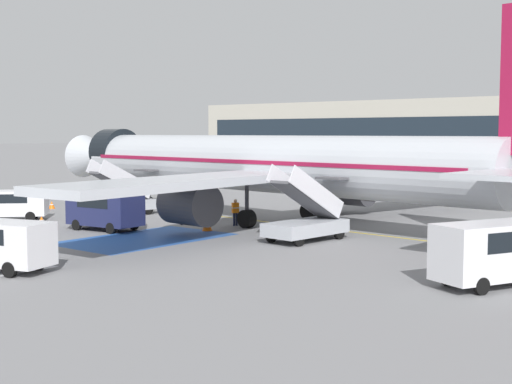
{
  "coord_description": "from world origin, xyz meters",
  "views": [
    {
      "loc": [
        28.52,
        -36.35,
        5.75
      ],
      "look_at": [
        1.03,
        -3.02,
        2.13
      ],
      "focal_mm": 50.0,
      "sensor_mm": 36.0,
      "label": 1
    }
  ],
  "objects_px": {
    "fuel_tanker": "(504,181)",
    "traffic_cone_0": "(52,205)",
    "boarding_stairs_forward": "(121,201)",
    "airliner": "(269,165)",
    "service_van_2": "(10,202)",
    "traffic_cone_1": "(42,221)",
    "traffic_cone_2": "(207,225)",
    "boarding_stairs_aft": "(306,222)",
    "service_van_3": "(105,207)",
    "service_van_1": "(496,249)",
    "ground_crew_1": "(181,208)",
    "ground_crew_0": "(235,211)"
  },
  "relations": [
    {
      "from": "service_van_3",
      "to": "service_van_2",
      "type": "bearing_deg",
      "value": -91.04
    },
    {
      "from": "traffic_cone_0",
      "to": "traffic_cone_1",
      "type": "bearing_deg",
      "value": -37.9
    },
    {
      "from": "ground_crew_0",
      "to": "ground_crew_1",
      "type": "relative_size",
      "value": 0.89
    },
    {
      "from": "boarding_stairs_aft",
      "to": "ground_crew_0",
      "type": "relative_size",
      "value": 3.25
    },
    {
      "from": "boarding_stairs_forward",
      "to": "boarding_stairs_aft",
      "type": "height_order",
      "value": "boarding_stairs_aft"
    },
    {
      "from": "airliner",
      "to": "service_van_3",
      "type": "bearing_deg",
      "value": 154.73
    },
    {
      "from": "service_van_3",
      "to": "ground_crew_1",
      "type": "distance_m",
      "value": 4.89
    },
    {
      "from": "ground_crew_0",
      "to": "airliner",
      "type": "bearing_deg",
      "value": -168.33
    },
    {
      "from": "boarding_stairs_aft",
      "to": "service_van_1",
      "type": "distance_m",
      "value": 12.88
    },
    {
      "from": "boarding_stairs_forward",
      "to": "boarding_stairs_aft",
      "type": "xyz_separation_m",
      "value": [
        16.69,
        -1.3,
        0.02
      ]
    },
    {
      "from": "ground_crew_1",
      "to": "fuel_tanker",
      "type": "bearing_deg",
      "value": -84.81
    },
    {
      "from": "boarding_stairs_aft",
      "to": "traffic_cone_0",
      "type": "height_order",
      "value": "boarding_stairs_aft"
    },
    {
      "from": "boarding_stairs_forward",
      "to": "traffic_cone_1",
      "type": "relative_size",
      "value": 8.85
    },
    {
      "from": "service_van_2",
      "to": "fuel_tanker",
      "type": "bearing_deg",
      "value": 100.55
    },
    {
      "from": "fuel_tanker",
      "to": "traffic_cone_0",
      "type": "relative_size",
      "value": 18.55
    },
    {
      "from": "service_van_3",
      "to": "ground_crew_1",
      "type": "relative_size",
      "value": 2.52
    },
    {
      "from": "boarding_stairs_forward",
      "to": "traffic_cone_2",
      "type": "relative_size",
      "value": 7.87
    },
    {
      "from": "traffic_cone_0",
      "to": "traffic_cone_2",
      "type": "distance_m",
      "value": 17.54
    },
    {
      "from": "traffic_cone_0",
      "to": "ground_crew_0",
      "type": "bearing_deg",
      "value": 4.52
    },
    {
      "from": "traffic_cone_1",
      "to": "traffic_cone_2",
      "type": "relative_size",
      "value": 0.89
    },
    {
      "from": "fuel_tanker",
      "to": "traffic_cone_2",
      "type": "height_order",
      "value": "fuel_tanker"
    },
    {
      "from": "traffic_cone_0",
      "to": "traffic_cone_2",
      "type": "relative_size",
      "value": 0.83
    },
    {
      "from": "airliner",
      "to": "traffic_cone_0",
      "type": "xyz_separation_m",
      "value": [
        -17.81,
        -4.06,
        -3.42
      ]
    },
    {
      "from": "ground_crew_1",
      "to": "traffic_cone_1",
      "type": "height_order",
      "value": "ground_crew_1"
    },
    {
      "from": "boarding_stairs_forward",
      "to": "airliner",
      "type": "bearing_deg",
      "value": 23.64
    },
    {
      "from": "boarding_stairs_forward",
      "to": "traffic_cone_0",
      "type": "height_order",
      "value": "boarding_stairs_forward"
    },
    {
      "from": "boarding_stairs_aft",
      "to": "traffic_cone_1",
      "type": "relative_size",
      "value": 8.85
    },
    {
      "from": "boarding_stairs_aft",
      "to": "ground_crew_0",
      "type": "bearing_deg",
      "value": 166.97
    },
    {
      "from": "ground_crew_0",
      "to": "service_van_2",
      "type": "bearing_deg",
      "value": -38.43
    },
    {
      "from": "airliner",
      "to": "traffic_cone_1",
      "type": "xyz_separation_m",
      "value": [
        -9.77,
        -10.32,
        -3.4
      ]
    },
    {
      "from": "airliner",
      "to": "traffic_cone_1",
      "type": "height_order",
      "value": "airliner"
    },
    {
      "from": "traffic_cone_2",
      "to": "fuel_tanker",
      "type": "bearing_deg",
      "value": 74.97
    },
    {
      "from": "fuel_tanker",
      "to": "service_van_3",
      "type": "bearing_deg",
      "value": -25.58
    },
    {
      "from": "boarding_stairs_aft",
      "to": "ground_crew_1",
      "type": "height_order",
      "value": "boarding_stairs_aft"
    },
    {
      "from": "ground_crew_1",
      "to": "traffic_cone_2",
      "type": "xyz_separation_m",
      "value": [
        3.1,
        -0.96,
        -0.73
      ]
    },
    {
      "from": "traffic_cone_0",
      "to": "fuel_tanker",
      "type": "bearing_deg",
      "value": 46.25
    },
    {
      "from": "boarding_stairs_forward",
      "to": "service_van_1",
      "type": "bearing_deg",
      "value": -7.31
    },
    {
      "from": "traffic_cone_2",
      "to": "ground_crew_0",
      "type": "bearing_deg",
      "value": 94.39
    },
    {
      "from": "airliner",
      "to": "boarding_stairs_aft",
      "type": "distance_m",
      "value": 8.48
    },
    {
      "from": "traffic_cone_1",
      "to": "service_van_1",
      "type": "bearing_deg",
      "value": 1.55
    },
    {
      "from": "ground_crew_1",
      "to": "traffic_cone_1",
      "type": "relative_size",
      "value": 3.04
    },
    {
      "from": "airliner",
      "to": "service_van_2",
      "type": "relative_size",
      "value": 9.18
    },
    {
      "from": "fuel_tanker",
      "to": "service_van_1",
      "type": "xyz_separation_m",
      "value": [
        11.38,
        -31.42,
        -0.41
      ]
    },
    {
      "from": "boarding_stairs_forward",
      "to": "service_van_3",
      "type": "distance_m",
      "value": 7.51
    },
    {
      "from": "airliner",
      "to": "service_van_2",
      "type": "xyz_separation_m",
      "value": [
        -13.84,
        -9.96,
        -2.53
      ]
    },
    {
      "from": "boarding_stairs_forward",
      "to": "traffic_cone_1",
      "type": "height_order",
      "value": "boarding_stairs_forward"
    },
    {
      "from": "airliner",
      "to": "boarding_stairs_forward",
      "type": "xyz_separation_m",
      "value": [
        -10.29,
        -3.58,
        -2.72
      ]
    },
    {
      "from": "ground_crew_1",
      "to": "traffic_cone_2",
      "type": "bearing_deg",
      "value": -170.42
    },
    {
      "from": "boarding_stairs_aft",
      "to": "traffic_cone_2",
      "type": "distance_m",
      "value": 6.78
    },
    {
      "from": "service_van_1",
      "to": "traffic_cone_0",
      "type": "xyz_separation_m",
      "value": [
        -36.2,
        5.49,
        -1.14
      ]
    }
  ]
}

